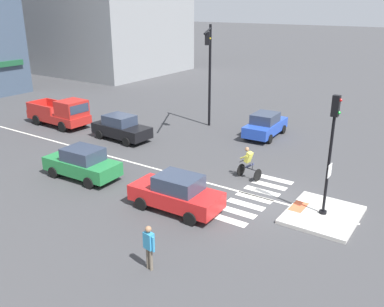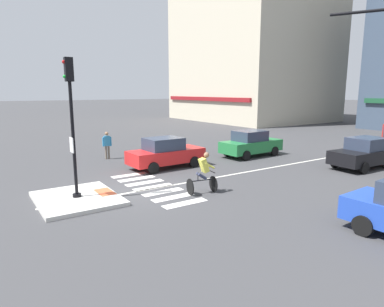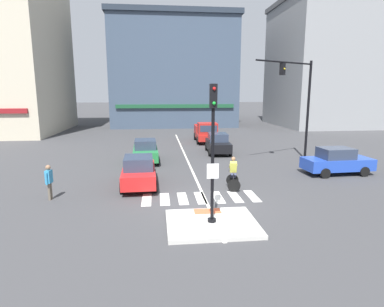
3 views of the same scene
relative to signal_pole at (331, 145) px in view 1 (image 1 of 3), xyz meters
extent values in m
plane|color=#3D3D3F|center=(0.00, 2.51, -3.22)|extent=(300.00, 300.00, 0.00)
cube|color=beige|center=(0.00, 0.01, -3.14)|extent=(3.41, 2.86, 0.15)
cube|color=#DB5B38|center=(0.00, 1.09, -3.06)|extent=(1.10, 0.60, 0.01)
cylinder|color=black|center=(0.00, 0.01, -3.01)|extent=(0.32, 0.32, 0.12)
cylinder|color=black|center=(0.00, 0.01, -0.87)|extent=(0.12, 0.12, 4.15)
cube|color=white|center=(0.00, -0.07, -1.08)|extent=(0.44, 0.03, 0.56)
cube|color=black|center=(0.00, 0.01, 1.62)|extent=(0.24, 0.28, 0.84)
sphere|color=red|center=(0.00, -0.15, 1.87)|extent=(0.12, 0.12, 0.12)
sphere|color=green|center=(0.00, -0.15, 1.37)|extent=(0.12, 0.12, 0.12)
cube|color=silver|center=(-2.55, 3.23, -3.21)|extent=(0.44, 1.80, 0.01)
cube|color=silver|center=(-1.70, 3.23, -3.21)|extent=(0.44, 1.80, 0.01)
cube|color=silver|center=(-0.85, 3.23, -3.21)|extent=(0.44, 1.80, 0.01)
cube|color=silver|center=(0.00, 3.23, -3.21)|extent=(0.44, 1.80, 0.01)
cube|color=silver|center=(0.85, 3.23, -3.21)|extent=(0.44, 1.80, 0.01)
cube|color=silver|center=(1.70, 3.23, -3.21)|extent=(0.44, 1.80, 0.01)
cube|color=silver|center=(2.55, 3.23, -3.21)|extent=(0.44, 1.80, 0.01)
cube|color=silver|center=(0.20, 12.51, -3.21)|extent=(0.14, 28.00, 0.01)
cylinder|color=black|center=(9.10, 11.41, 0.38)|extent=(0.18, 0.18, 7.19)
cylinder|color=black|center=(6.66, 10.09, 3.73)|extent=(4.94, 2.73, 0.11)
cube|color=black|center=(6.41, 9.96, 3.28)|extent=(0.37, 0.39, 0.80)
sphere|color=gold|center=(6.50, 9.81, 3.28)|extent=(0.12, 0.12, 0.12)
cube|color=gray|center=(23.85, 35.15, 5.52)|extent=(15.43, 14.62, 17.47)
cube|color=red|center=(-3.01, 5.58, -2.57)|extent=(1.84, 4.15, 0.70)
cube|color=#2D384C|center=(-3.00, 5.43, -1.90)|extent=(1.54, 1.95, 0.64)
cylinder|color=black|center=(-3.88, 6.82, -2.92)|extent=(0.20, 0.61, 0.60)
cylinder|color=black|center=(-2.22, 6.88, -2.92)|extent=(0.20, 0.61, 0.60)
cylinder|color=black|center=(-3.80, 4.28, -2.92)|extent=(0.20, 0.61, 0.60)
cylinder|color=black|center=(-2.13, 4.34, -2.92)|extent=(0.20, 0.61, 0.60)
cube|color=#2347B7|center=(8.98, 6.83, -2.57)|extent=(4.18, 1.89, 0.70)
cube|color=#2D384C|center=(8.83, 6.83, -1.90)|extent=(1.97, 1.57, 0.64)
cylinder|color=black|center=(10.21, 7.73, -2.92)|extent=(0.61, 0.21, 0.60)
cylinder|color=black|center=(10.29, 6.06, -2.92)|extent=(0.61, 0.21, 0.60)
cylinder|color=black|center=(7.67, 7.61, -2.92)|extent=(0.61, 0.21, 0.60)
cylinder|color=black|center=(7.75, 5.94, -2.92)|extent=(0.61, 0.21, 0.60)
cube|color=black|center=(2.99, 14.42, -2.57)|extent=(1.91, 4.18, 0.70)
cube|color=#2D384C|center=(2.99, 14.57, -1.90)|extent=(1.58, 1.97, 0.64)
cylinder|color=black|center=(3.75, 13.11, -2.92)|extent=(0.21, 0.61, 0.60)
cylinder|color=black|center=(2.09, 13.19, -2.92)|extent=(0.21, 0.61, 0.60)
cylinder|color=black|center=(3.88, 15.64, -2.92)|extent=(0.21, 0.61, 0.60)
cylinder|color=black|center=(2.22, 15.73, -2.92)|extent=(0.21, 0.61, 0.60)
cube|color=#237A3D|center=(-2.87, 11.70, -2.57)|extent=(1.87, 4.17, 0.70)
cube|color=#2D384C|center=(-2.86, 11.55, -1.90)|extent=(1.56, 1.96, 0.64)
cylinder|color=black|center=(-3.75, 12.94, -2.92)|extent=(0.20, 0.61, 0.60)
cylinder|color=black|center=(-2.09, 13.01, -2.92)|extent=(0.20, 0.61, 0.60)
cylinder|color=black|center=(-3.65, 10.40, -2.92)|extent=(0.20, 0.61, 0.60)
cylinder|color=black|center=(-1.98, 10.47, -2.92)|extent=(0.20, 0.61, 0.60)
cube|color=red|center=(2.87, 20.61, -2.54)|extent=(2.05, 5.15, 0.60)
cube|color=red|center=(2.82, 19.01, -1.69)|extent=(1.85, 1.75, 1.10)
cube|color=#2D384C|center=(2.80, 18.18, -1.60)|extent=(1.62, 0.13, 0.60)
cube|color=red|center=(3.79, 21.60, -1.94)|extent=(0.20, 2.81, 0.60)
cube|color=red|center=(2.01, 21.66, -1.94)|extent=(0.20, 2.81, 0.60)
cube|color=red|center=(2.94, 23.11, -1.94)|extent=(1.80, 0.15, 0.60)
cylinder|color=black|center=(3.73, 19.00, -2.84)|extent=(0.26, 0.77, 0.76)
cylinder|color=black|center=(1.91, 19.06, -2.84)|extent=(0.26, 0.77, 0.76)
cylinder|color=black|center=(3.82, 21.99, -2.84)|extent=(0.26, 0.77, 0.76)
cylinder|color=black|center=(2.00, 22.04, -2.84)|extent=(0.26, 0.77, 0.76)
cylinder|color=black|center=(1.97, 4.99, -2.89)|extent=(0.66, 0.14, 0.66)
cylinder|color=black|center=(1.81, 3.95, -2.89)|extent=(0.66, 0.14, 0.66)
cylinder|color=black|center=(1.89, 4.47, -2.67)|extent=(0.19, 0.89, 0.05)
cylinder|color=black|center=(1.86, 4.29, -2.49)|extent=(0.04, 0.04, 0.30)
cylinder|color=black|center=(1.96, 4.94, -2.37)|extent=(0.44, 0.10, 0.04)
cylinder|color=#2D334C|center=(1.81, 4.46, -2.49)|extent=(0.18, 0.41, 0.33)
cylinder|color=#2D334C|center=(1.96, 4.44, -2.49)|extent=(0.18, 0.41, 0.33)
cube|color=#DBD64C|center=(1.90, 4.55, -2.06)|extent=(0.39, 0.43, 0.60)
sphere|color=#936B4C|center=(1.92, 4.66, -1.65)|extent=(0.22, 0.22, 0.22)
cylinder|color=#DBD64C|center=(1.77, 4.75, -2.06)|extent=(0.15, 0.46, 0.31)
cylinder|color=#DBD64C|center=(2.09, 4.70, -2.06)|extent=(0.15, 0.46, 0.31)
cylinder|color=#6B6051|center=(-7.02, 3.82, -2.81)|extent=(0.12, 0.12, 0.82)
cylinder|color=#6B6051|center=(-7.05, 3.66, -2.81)|extent=(0.12, 0.12, 0.82)
cube|color=#338CBF|center=(-7.04, 3.74, -2.10)|extent=(0.27, 0.39, 0.60)
cylinder|color=#338CBF|center=(-7.00, 3.97, -2.15)|extent=(0.09, 0.09, 0.56)
cylinder|color=#338CBF|center=(-7.07, 3.52, -2.15)|extent=(0.09, 0.09, 0.56)
sphere|color=#936B4C|center=(-7.04, 3.74, -1.66)|extent=(0.22, 0.22, 0.22)
camera|label=1|loc=(-16.21, -4.23, 5.44)|focal=38.93mm
camera|label=2|loc=(12.54, -3.14, 0.86)|focal=31.38mm
camera|label=3|loc=(-1.98, -11.22, 1.75)|focal=29.87mm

